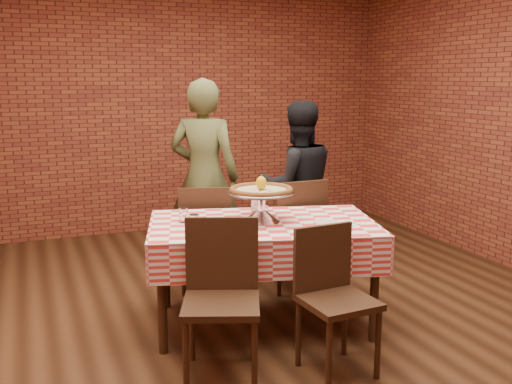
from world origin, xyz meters
TOP-DOWN VIEW (x-y plane):
  - ground at (0.00, 0.00)m, footprint 6.00×6.00m
  - back_wall at (0.00, 3.00)m, footprint 5.50×0.00m
  - table at (0.10, 0.06)m, footprint 1.75×1.30m
  - tablecloth at (0.10, 0.06)m, footprint 1.80×1.35m
  - pizza_stand at (0.10, 0.09)m, footprint 0.50×0.50m
  - pizza at (0.10, 0.09)m, footprint 0.47×0.47m
  - lemon at (0.10, 0.09)m, footprint 0.08×0.08m
  - water_glass_left at (-0.41, 0.03)m, footprint 0.08×0.08m
  - water_glass_right at (-0.42, 0.26)m, footprint 0.08×0.08m
  - side_plate at (0.50, -0.13)m, footprint 0.21×0.21m
  - sweetener_packet_a at (0.66, -0.24)m, footprint 0.05×0.04m
  - sweetener_packet_b at (0.69, -0.23)m, footprint 0.06×0.06m
  - condiment_caddy at (0.20, 0.36)m, footprint 0.14×0.14m
  - chair_near_left at (-0.42, -0.56)m, footprint 0.58×0.58m
  - chair_near_right at (0.25, -0.78)m, footprint 0.43×0.43m
  - chair_far_left at (-0.07, 0.91)m, footprint 0.52×0.52m
  - chair_far_right at (0.62, 0.71)m, footprint 0.48×0.48m
  - diner_olive at (0.07, 1.38)m, footprint 0.77×0.71m
  - diner_black at (0.88, 1.12)m, footprint 0.83×0.69m

SIDE VIEW (x-z plane):
  - ground at x=0.00m, z-range 0.00..0.00m
  - table at x=0.10m, z-range 0.00..0.75m
  - chair_near_right at x=0.25m, z-range 0.00..0.88m
  - chair_far_left at x=-0.07m, z-range 0.00..0.90m
  - chair_near_left at x=-0.42m, z-range 0.00..0.93m
  - chair_far_right at x=0.62m, z-range 0.00..0.94m
  - tablecloth at x=0.10m, z-range 0.49..0.76m
  - sweetener_packet_a at x=0.66m, z-range 0.76..0.76m
  - sweetener_packet_b at x=0.69m, z-range 0.76..0.76m
  - side_plate at x=0.50m, z-range 0.76..0.77m
  - diner_black at x=0.88m, z-range 0.00..1.56m
  - water_glass_left at x=-0.41m, z-range 0.76..0.86m
  - water_glass_right at x=-0.42m, z-range 0.76..0.86m
  - condiment_caddy at x=0.20m, z-range 0.76..0.91m
  - pizza_stand at x=0.10m, z-range 0.76..0.97m
  - diner_olive at x=0.07m, z-range 0.00..1.76m
  - pizza at x=0.10m, z-range 0.96..1.00m
  - lemon at x=0.10m, z-range 0.99..1.08m
  - back_wall at x=0.00m, z-range -1.30..4.20m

